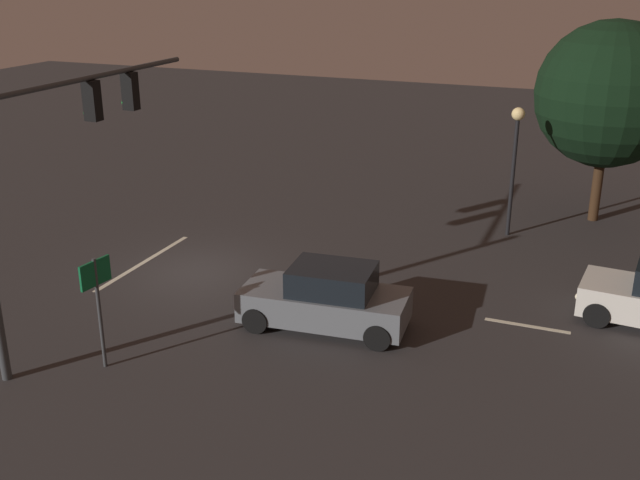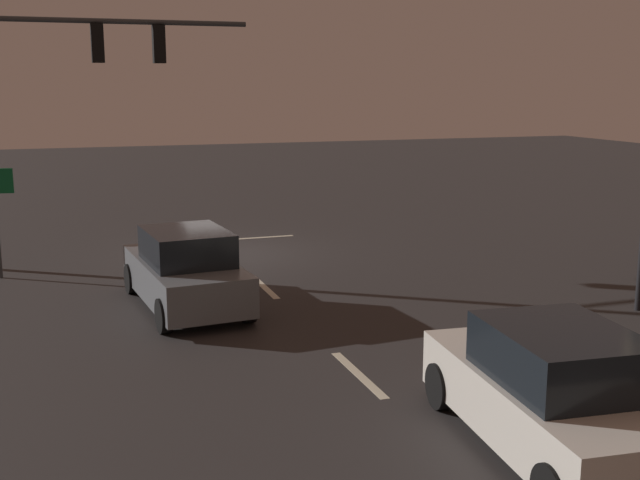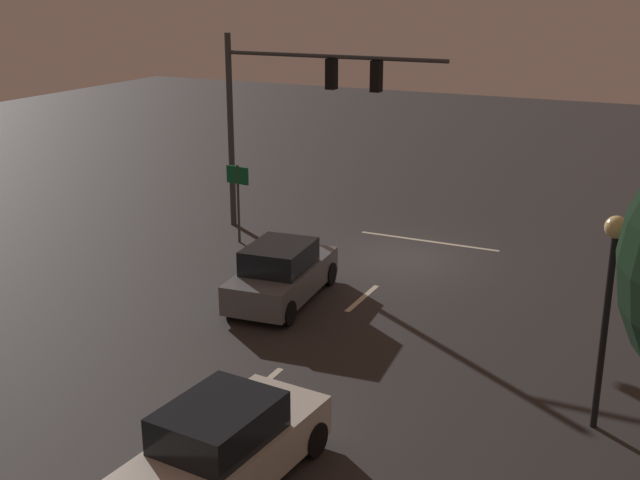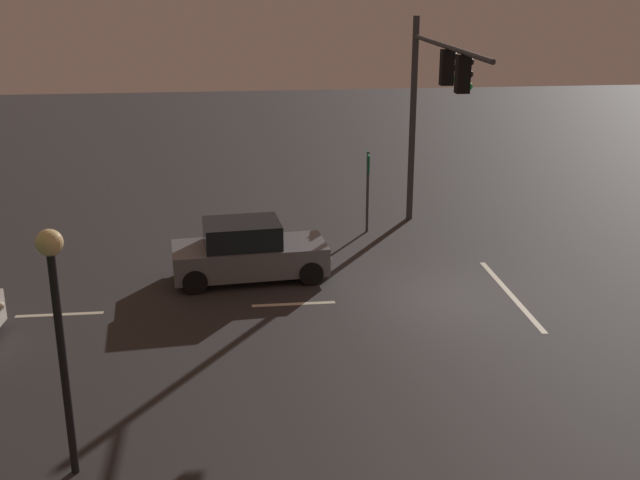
{
  "view_description": "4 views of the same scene",
  "coord_description": "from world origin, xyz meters",
  "px_view_note": "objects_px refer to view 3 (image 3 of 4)",
  "views": [
    {
      "loc": [
        18.5,
        11.62,
        8.99
      ],
      "look_at": [
        0.56,
        4.36,
        1.82
      ],
      "focal_mm": 42.36,
      "sensor_mm": 36.0,
      "label": 1
    },
    {
      "loc": [
        4.59,
        21.46,
        4.69
      ],
      "look_at": [
        -1.04,
        4.99,
        1.24
      ],
      "focal_mm": 44.55,
      "sensor_mm": 36.0,
      "label": 2
    },
    {
      "loc": [
        -8.24,
        23.87,
        8.63
      ],
      "look_at": [
        0.74,
        5.25,
        2.01
      ],
      "focal_mm": 45.35,
      "sensor_mm": 36.0,
      "label": 3
    },
    {
      "loc": [
        -19.21,
        5.49,
        8.28
      ],
      "look_at": [
        -1.09,
        3.43,
        2.13
      ],
      "focal_mm": 44.58,
      "sensor_mm": 36.0,
      "label": 4
    }
  ],
  "objects_px": {
    "car_approaching": "(282,274)",
    "car_distant": "(225,447)",
    "route_sign": "(238,187)",
    "traffic_signal_assembly": "(293,98)",
    "street_lamp_left_kerb": "(610,280)"
  },
  "relations": [
    {
      "from": "traffic_signal_assembly",
      "to": "street_lamp_left_kerb",
      "type": "xyz_separation_m",
      "value": [
        -11.6,
        9.11,
        -1.68
      ]
    },
    {
      "from": "traffic_signal_assembly",
      "to": "route_sign",
      "type": "relative_size",
      "value": 2.96
    },
    {
      "from": "traffic_signal_assembly",
      "to": "car_distant",
      "type": "height_order",
      "value": "traffic_signal_assembly"
    },
    {
      "from": "traffic_signal_assembly",
      "to": "car_distant",
      "type": "bearing_deg",
      "value": 112.96
    },
    {
      "from": "car_approaching",
      "to": "car_distant",
      "type": "distance_m",
      "value": 8.89
    },
    {
      "from": "car_approaching",
      "to": "route_sign",
      "type": "xyz_separation_m",
      "value": [
        3.88,
        -4.08,
        1.18
      ]
    },
    {
      "from": "car_distant",
      "to": "street_lamp_left_kerb",
      "type": "distance_m",
      "value": 7.88
    },
    {
      "from": "car_approaching",
      "to": "street_lamp_left_kerb",
      "type": "bearing_deg",
      "value": 159.92
    },
    {
      "from": "car_approaching",
      "to": "street_lamp_left_kerb",
      "type": "relative_size",
      "value": 1.01
    },
    {
      "from": "car_distant",
      "to": "route_sign",
      "type": "distance_m",
      "value": 14.33
    },
    {
      "from": "traffic_signal_assembly",
      "to": "car_distant",
      "type": "distance_m",
      "value": 15.83
    },
    {
      "from": "street_lamp_left_kerb",
      "to": "route_sign",
      "type": "distance_m",
      "value": 14.84
    },
    {
      "from": "route_sign",
      "to": "traffic_signal_assembly",
      "type": "bearing_deg",
      "value": -125.11
    },
    {
      "from": "car_approaching",
      "to": "street_lamp_left_kerb",
      "type": "xyz_separation_m",
      "value": [
        -8.96,
        3.27,
        2.37
      ]
    },
    {
      "from": "traffic_signal_assembly",
      "to": "car_distant",
      "type": "xyz_separation_m",
      "value": [
        -5.97,
        14.09,
        -4.06
      ]
    }
  ]
}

